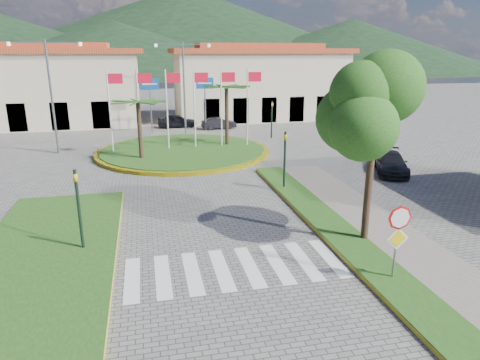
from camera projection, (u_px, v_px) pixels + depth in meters
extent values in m
plane|color=#64625F|center=(264.00, 341.00, 11.08)|extent=(160.00, 160.00, 0.00)
cube|color=gray|center=(422.00, 275.00, 14.19)|extent=(4.00, 28.00, 0.15)
cube|color=#1B4814|center=(389.00, 279.00, 13.94)|extent=(1.60, 28.00, 0.18)
cube|color=#1B4814|center=(44.00, 259.00, 15.29)|extent=(5.00, 14.00, 0.18)
cube|color=silver|center=(233.00, 268.00, 14.82)|extent=(8.00, 3.00, 0.01)
cylinder|color=yellow|center=(183.00, 151.00, 31.60)|extent=(12.70, 12.70, 0.24)
cylinder|color=#1B4814|center=(183.00, 151.00, 31.59)|extent=(12.00, 12.00, 0.30)
cylinder|color=black|center=(140.00, 132.00, 28.55)|extent=(0.28, 0.28, 4.05)
cylinder|color=black|center=(227.00, 118.00, 32.63)|extent=(0.28, 0.28, 4.68)
cylinder|color=silver|center=(110.00, 114.00, 30.18)|extent=(0.10, 0.10, 6.00)
cube|color=red|center=(115.00, 79.00, 29.60)|extent=(1.00, 0.03, 0.70)
cylinder|color=silver|center=(139.00, 113.00, 30.60)|extent=(0.10, 0.10, 6.00)
cube|color=red|center=(145.00, 78.00, 30.02)|extent=(1.00, 0.03, 0.70)
cylinder|color=silver|center=(167.00, 112.00, 31.02)|extent=(0.10, 0.10, 6.00)
cube|color=red|center=(173.00, 78.00, 30.44)|extent=(1.00, 0.03, 0.70)
cylinder|color=silver|center=(195.00, 111.00, 31.44)|extent=(0.10, 0.10, 6.00)
cube|color=red|center=(201.00, 78.00, 30.87)|extent=(1.00, 0.03, 0.70)
cylinder|color=silver|center=(221.00, 110.00, 31.86)|extent=(0.10, 0.10, 6.00)
cube|color=red|center=(228.00, 77.00, 31.29)|extent=(1.00, 0.03, 0.70)
cylinder|color=silver|center=(247.00, 109.00, 32.28)|extent=(0.10, 0.10, 6.00)
cube|color=red|center=(255.00, 77.00, 31.71)|extent=(1.00, 0.03, 0.70)
cylinder|color=slate|center=(396.00, 246.00, 13.62)|extent=(0.07, 0.07, 2.50)
cylinder|color=red|center=(400.00, 218.00, 13.29)|extent=(0.80, 0.03, 0.80)
cube|color=yellow|center=(398.00, 239.00, 13.48)|extent=(0.78, 0.03, 0.78)
cylinder|color=black|center=(368.00, 189.00, 16.28)|extent=(0.28, 0.28, 4.40)
ellipsoid|color=#1A4A13|center=(376.00, 110.00, 15.41)|extent=(3.60, 3.60, 3.20)
cylinder|color=black|center=(79.00, 212.00, 15.60)|extent=(0.12, 0.12, 3.20)
imported|color=gold|center=(76.00, 186.00, 15.31)|extent=(0.15, 0.18, 0.90)
cylinder|color=black|center=(285.00, 161.00, 22.78)|extent=(0.12, 0.12, 3.20)
imported|color=gold|center=(285.00, 143.00, 22.49)|extent=(0.15, 0.18, 0.90)
cylinder|color=black|center=(272.00, 120.00, 36.59)|extent=(0.12, 0.12, 3.20)
imported|color=gold|center=(272.00, 108.00, 36.30)|extent=(0.18, 0.15, 0.90)
cylinder|color=slate|center=(151.00, 104.00, 38.87)|extent=(0.12, 0.12, 5.20)
cube|color=#0E4BA2|center=(149.00, 84.00, 38.29)|extent=(1.60, 0.05, 1.00)
cylinder|color=slate|center=(205.00, 103.00, 39.92)|extent=(0.12, 0.12, 5.20)
cube|color=#0E4BA2|center=(205.00, 83.00, 39.34)|extent=(1.60, 0.05, 1.00)
cylinder|color=slate|center=(184.00, 89.00, 38.16)|extent=(0.16, 0.16, 8.00)
cube|color=slate|center=(169.00, 44.00, 36.81)|extent=(2.40, 0.08, 0.08)
cube|color=slate|center=(196.00, 44.00, 37.31)|extent=(2.40, 0.08, 0.08)
cylinder|color=slate|center=(52.00, 98.00, 30.45)|extent=(0.16, 0.16, 8.00)
cube|color=slate|center=(26.00, 42.00, 29.10)|extent=(2.40, 0.08, 0.08)
cube|color=slate|center=(63.00, 43.00, 29.61)|extent=(2.40, 0.08, 0.08)
cube|color=beige|center=(26.00, 90.00, 42.62)|extent=(22.00, 9.00, 7.00)
cube|color=#A12D1F|center=(20.00, 51.00, 41.54)|extent=(23.32, 9.54, 0.50)
cube|color=#A12D1F|center=(20.00, 46.00, 41.39)|extent=(16.50, 4.95, 0.60)
cube|color=beige|center=(258.00, 86.00, 47.67)|extent=(18.00, 9.00, 7.00)
cube|color=#A12D1F|center=(259.00, 51.00, 46.59)|extent=(19.08, 9.54, 0.50)
cube|color=#A12D1F|center=(259.00, 46.00, 46.44)|extent=(13.50, 4.95, 0.60)
cone|color=black|center=(187.00, 30.00, 159.35)|extent=(180.00, 180.00, 30.00)
cone|color=black|center=(352.00, 46.00, 149.30)|extent=(120.00, 120.00, 18.00)
cone|color=black|center=(114.00, 49.00, 128.09)|extent=(110.00, 110.00, 16.00)
imported|color=white|center=(75.00, 122.00, 41.74)|extent=(4.63, 3.09, 1.18)
imported|color=black|center=(177.00, 121.00, 42.15)|extent=(3.87, 1.76, 1.29)
imported|color=black|center=(219.00, 123.00, 41.34)|extent=(3.42, 1.54, 1.09)
imported|color=black|center=(391.00, 163.00, 26.32)|extent=(3.28, 4.65, 1.25)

